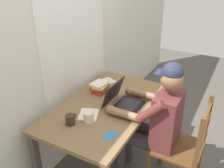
{
  "coord_description": "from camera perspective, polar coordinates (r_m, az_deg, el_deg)",
  "views": [
    {
      "loc": [
        -1.75,
        -1.01,
        1.95
      ],
      "look_at": [
        0.02,
        -0.05,
        0.94
      ],
      "focal_mm": 39.87,
      "sensor_mm": 36.0,
      "label": 1
    }
  ],
  "objects": [
    {
      "name": "paper_pile_back_corner",
      "position": [
        2.22,
        -5.4,
        -7.01
      ],
      "size": [
        0.24,
        0.22,
        0.01
      ],
      "primitive_type": "cube",
      "rotation": [
        0.0,
        0.0,
        0.39
      ],
      "color": "white",
      "rests_on": "desk"
    },
    {
      "name": "computer_mouse",
      "position": [
        2.52,
        6.11,
        -2.32
      ],
      "size": [
        0.06,
        0.1,
        0.03
      ],
      "primitive_type": "ellipsoid",
      "color": "black",
      "rests_on": "desk"
    },
    {
      "name": "ground_plane",
      "position": [
        2.81,
        -1.14,
        -17.44
      ],
      "size": [
        8.0,
        8.0,
        0.0
      ],
      "primitive_type": "plane",
      "color": "#56514C"
    },
    {
      "name": "coffee_mug_dark",
      "position": [
        2.11,
        -9.5,
        -8.02
      ],
      "size": [
        0.12,
        0.08,
        0.09
      ],
      "color": "#38281E",
      "rests_on": "desk"
    },
    {
      "name": "wooden_chair",
      "position": [
        2.36,
        16.09,
        -13.89
      ],
      "size": [
        0.42,
        0.42,
        0.93
      ],
      "color": "brown",
      "rests_on": "ground"
    },
    {
      "name": "seated_person",
      "position": [
        2.28,
        9.93,
        -7.76
      ],
      "size": [
        0.5,
        0.6,
        1.24
      ],
      "color": "brown",
      "rests_on": "ground"
    },
    {
      "name": "paper_pile_near_laptop",
      "position": [
        2.78,
        -1.71,
        0.48
      ],
      "size": [
        0.27,
        0.24,
        0.01
      ],
      "primitive_type": "cube",
      "rotation": [
        0.0,
        0.0,
        -0.42
      ],
      "color": "silver",
      "rests_on": "desk"
    },
    {
      "name": "back_wall",
      "position": [
        2.39,
        -11.45,
        10.14
      ],
      "size": [
        6.0,
        0.08,
        2.6
      ],
      "color": "silver",
      "rests_on": "ground"
    },
    {
      "name": "book_stack_main",
      "position": [
        2.56,
        -2.76,
        -0.76
      ],
      "size": [
        0.2,
        0.16,
        0.1
      ],
      "color": "#BC332D",
      "rests_on": "desk"
    },
    {
      "name": "coffee_mug_white",
      "position": [
        2.11,
        -5.34,
        -7.52
      ],
      "size": [
        0.12,
        0.08,
        0.09
      ],
      "color": "beige",
      "rests_on": "desk"
    },
    {
      "name": "desk",
      "position": [
        2.41,
        -1.28,
        -6.6
      ],
      "size": [
        1.37,
        0.79,
        0.72
      ],
      "color": "olive",
      "rests_on": "ground"
    },
    {
      "name": "laptop",
      "position": [
        2.32,
        2.22,
        -3.87
      ],
      "size": [
        0.33,
        0.3,
        0.23
      ],
      "color": "black",
      "rests_on": "desk"
    },
    {
      "name": "landscape_photo_print",
      "position": [
        1.98,
        -0.47,
        -11.67
      ],
      "size": [
        0.15,
        0.13,
        0.0
      ],
      "primitive_type": "cube",
      "rotation": [
        0.0,
        0.0,
        -0.33
      ],
      "color": "teal",
      "rests_on": "desk"
    }
  ]
}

